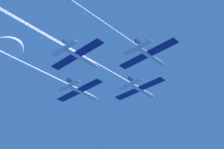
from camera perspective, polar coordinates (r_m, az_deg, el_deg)
The scene contains 5 objects.
jet_lead at distance 96.09m, azimuth -1.83°, elevation 1.19°, with size 17.92×59.14×2.97m.
jet_left_wing at distance 97.43m, azimuth -12.43°, elevation 0.78°, with size 17.92×57.93×2.97m.
jet_right_wing at distance 81.52m, azimuth -1.06°, elevation 8.02°, with size 17.92×57.28×2.97m.
jet_slot at distance 82.97m, azimuth -14.33°, elevation 7.88°, with size 17.92×58.50×2.97m.
cloud_puffy at distance 144.08m, azimuth -17.94°, elevation 3.07°, with size 25.73×14.15×9.01m, color white.
Camera 1 is at (56.98, -73.98, -52.19)m, focal length 55.79 mm.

